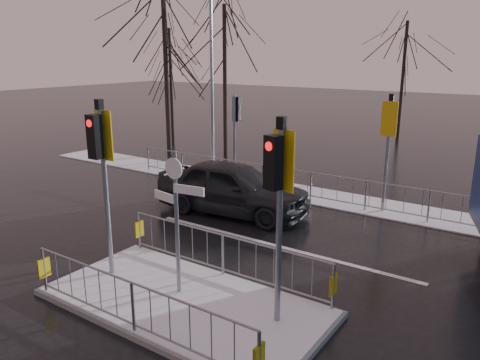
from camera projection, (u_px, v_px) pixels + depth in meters
The scene contains 11 objects.
ground at pixel (184, 305), 9.76m from camera, with size 120.00×120.00×0.00m, color black.
snow_verge at pixel (343, 201), 16.61m from camera, with size 30.00×2.00×0.04m, color white.
lane_markings at pixel (173, 312), 9.49m from camera, with size 8.00×11.38×0.01m.
traffic_island at pixel (183, 288), 9.67m from camera, with size 6.00×3.04×4.15m.
far_kerb_fixtures at pixel (347, 178), 15.79m from camera, with size 18.00×0.65×3.83m.
car_far_lane at pixel (232, 187), 15.21m from camera, with size 2.05×5.09×1.73m, color black.
tree_near_a at pixel (165, 31), 22.64m from camera, with size 4.75×4.75×8.97m.
tree_near_b at pixel (225, 52), 22.73m from camera, with size 4.00×4.00×7.55m.
tree_near_c at pixel (170, 64), 26.14m from camera, with size 3.50×3.50×6.61m.
tree_far_a at pixel (404, 58), 27.13m from camera, with size 3.75×3.75×7.08m.
street_lamp_left at pixel (213, 68), 19.65m from camera, with size 1.25×0.18×8.20m.
Camera 1 is at (5.88, -6.56, 5.08)m, focal length 35.00 mm.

